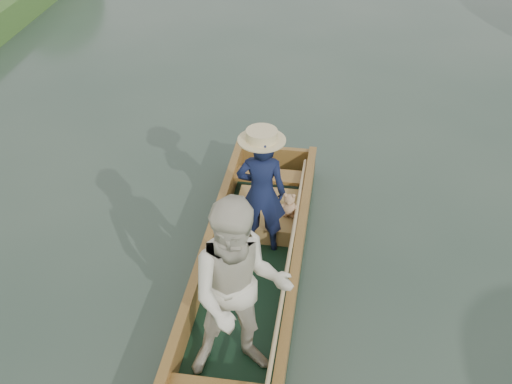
# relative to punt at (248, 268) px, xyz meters

# --- Properties ---
(ground) EXTENTS (120.00, 120.00, 0.00)m
(ground) POSITION_rel_punt_xyz_m (-0.07, 0.37, -0.70)
(ground) COLOR #283D30
(ground) RESTS_ON ground
(punt) EXTENTS (1.22, 5.00, 2.02)m
(punt) POSITION_rel_punt_xyz_m (0.00, 0.00, 0.00)
(punt) COLOR black
(punt) RESTS_ON ground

